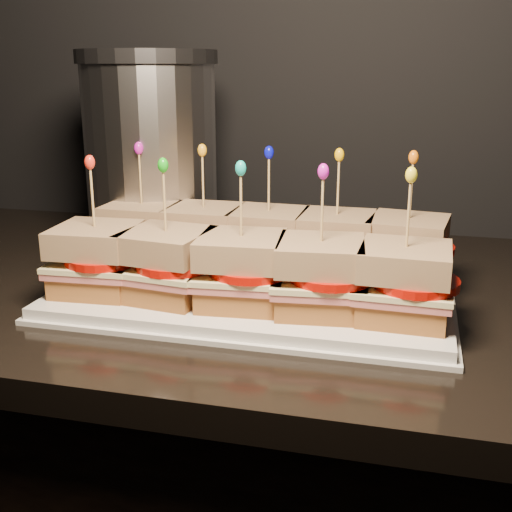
# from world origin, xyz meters

# --- Properties ---
(granite_slab) EXTENTS (2.51, 0.65, 0.03)m
(granite_slab) POSITION_xyz_m (-0.17, 1.68, 0.90)
(granite_slab) COLOR black
(granite_slab) RESTS_ON cabinet
(platter) EXTENTS (0.46, 0.29, 0.02)m
(platter) POSITION_xyz_m (-0.43, 1.62, 0.93)
(platter) COLOR white
(platter) RESTS_ON granite_slab
(platter_rim) EXTENTS (0.48, 0.30, 0.01)m
(platter_rim) POSITION_xyz_m (-0.43, 1.62, 0.92)
(platter_rim) COLOR white
(platter_rim) RESTS_ON granite_slab
(sandwich_0_bread_bot) EXTENTS (0.09, 0.09, 0.03)m
(sandwich_0_bread_bot) POSITION_xyz_m (-0.61, 1.69, 0.95)
(sandwich_0_bread_bot) COLOR brown
(sandwich_0_bread_bot) RESTS_ON platter
(sandwich_0_ham) EXTENTS (0.10, 0.10, 0.01)m
(sandwich_0_ham) POSITION_xyz_m (-0.61, 1.69, 0.96)
(sandwich_0_ham) COLOR #B54E4F
(sandwich_0_ham) RESTS_ON sandwich_0_bread_bot
(sandwich_0_cheese) EXTENTS (0.10, 0.10, 0.01)m
(sandwich_0_cheese) POSITION_xyz_m (-0.61, 1.69, 0.97)
(sandwich_0_cheese) COLOR beige
(sandwich_0_cheese) RESTS_ON sandwich_0_ham
(sandwich_0_tomato) EXTENTS (0.09, 0.09, 0.01)m
(sandwich_0_tomato) POSITION_xyz_m (-0.59, 1.68, 0.98)
(sandwich_0_tomato) COLOR red
(sandwich_0_tomato) RESTS_ON sandwich_0_cheese
(sandwich_0_bread_top) EXTENTS (0.09, 0.09, 0.03)m
(sandwich_0_bread_top) POSITION_xyz_m (-0.61, 1.69, 1.00)
(sandwich_0_bread_top) COLOR #502611
(sandwich_0_bread_top) RESTS_ON sandwich_0_tomato
(sandwich_0_pick) EXTENTS (0.00, 0.00, 0.09)m
(sandwich_0_pick) POSITION_xyz_m (-0.61, 1.69, 1.05)
(sandwich_0_pick) COLOR tan
(sandwich_0_pick) RESTS_ON sandwich_0_bread_top
(sandwich_0_frill) EXTENTS (0.01, 0.01, 0.02)m
(sandwich_0_frill) POSITION_xyz_m (-0.61, 1.69, 1.09)
(sandwich_0_frill) COLOR #CB18B3
(sandwich_0_frill) RESTS_ON sandwich_0_pick
(sandwich_1_bread_bot) EXTENTS (0.09, 0.09, 0.03)m
(sandwich_1_bread_bot) POSITION_xyz_m (-0.52, 1.69, 0.95)
(sandwich_1_bread_bot) COLOR brown
(sandwich_1_bread_bot) RESTS_ON platter
(sandwich_1_ham) EXTENTS (0.10, 0.10, 0.01)m
(sandwich_1_ham) POSITION_xyz_m (-0.52, 1.69, 0.96)
(sandwich_1_ham) COLOR #B54E4F
(sandwich_1_ham) RESTS_ON sandwich_1_bread_bot
(sandwich_1_cheese) EXTENTS (0.10, 0.10, 0.01)m
(sandwich_1_cheese) POSITION_xyz_m (-0.52, 1.69, 0.97)
(sandwich_1_cheese) COLOR beige
(sandwich_1_cheese) RESTS_ON sandwich_1_ham
(sandwich_1_tomato) EXTENTS (0.09, 0.09, 0.01)m
(sandwich_1_tomato) POSITION_xyz_m (-0.51, 1.68, 0.98)
(sandwich_1_tomato) COLOR red
(sandwich_1_tomato) RESTS_ON sandwich_1_cheese
(sandwich_1_bread_top) EXTENTS (0.09, 0.09, 0.03)m
(sandwich_1_bread_top) POSITION_xyz_m (-0.52, 1.69, 1.00)
(sandwich_1_bread_top) COLOR #502611
(sandwich_1_bread_top) RESTS_ON sandwich_1_tomato
(sandwich_1_pick) EXTENTS (0.00, 0.00, 0.09)m
(sandwich_1_pick) POSITION_xyz_m (-0.52, 1.69, 1.05)
(sandwich_1_pick) COLOR tan
(sandwich_1_pick) RESTS_ON sandwich_1_bread_top
(sandwich_1_frill) EXTENTS (0.01, 0.01, 0.02)m
(sandwich_1_frill) POSITION_xyz_m (-0.52, 1.69, 1.09)
(sandwich_1_frill) COLOR #F4A517
(sandwich_1_frill) RESTS_ON sandwich_1_pick
(sandwich_2_bread_bot) EXTENTS (0.09, 0.09, 0.03)m
(sandwich_2_bread_bot) POSITION_xyz_m (-0.43, 1.69, 0.95)
(sandwich_2_bread_bot) COLOR brown
(sandwich_2_bread_bot) RESTS_ON platter
(sandwich_2_ham) EXTENTS (0.10, 0.10, 0.01)m
(sandwich_2_ham) POSITION_xyz_m (-0.43, 1.69, 0.96)
(sandwich_2_ham) COLOR #B54E4F
(sandwich_2_ham) RESTS_ON sandwich_2_bread_bot
(sandwich_2_cheese) EXTENTS (0.10, 0.10, 0.01)m
(sandwich_2_cheese) POSITION_xyz_m (-0.43, 1.69, 0.97)
(sandwich_2_cheese) COLOR beige
(sandwich_2_cheese) RESTS_ON sandwich_2_ham
(sandwich_2_tomato) EXTENTS (0.09, 0.09, 0.01)m
(sandwich_2_tomato) POSITION_xyz_m (-0.42, 1.68, 0.98)
(sandwich_2_tomato) COLOR red
(sandwich_2_tomato) RESTS_ON sandwich_2_cheese
(sandwich_2_bread_top) EXTENTS (0.10, 0.10, 0.03)m
(sandwich_2_bread_top) POSITION_xyz_m (-0.43, 1.69, 1.00)
(sandwich_2_bread_top) COLOR #502611
(sandwich_2_bread_top) RESTS_ON sandwich_2_tomato
(sandwich_2_pick) EXTENTS (0.00, 0.00, 0.09)m
(sandwich_2_pick) POSITION_xyz_m (-0.43, 1.69, 1.05)
(sandwich_2_pick) COLOR tan
(sandwich_2_pick) RESTS_ON sandwich_2_bread_top
(sandwich_2_frill) EXTENTS (0.01, 0.01, 0.02)m
(sandwich_2_frill) POSITION_xyz_m (-0.43, 1.69, 1.09)
(sandwich_2_frill) COLOR #080BCE
(sandwich_2_frill) RESTS_ON sandwich_2_pick
(sandwich_3_bread_bot) EXTENTS (0.09, 0.09, 0.03)m
(sandwich_3_bread_bot) POSITION_xyz_m (-0.34, 1.69, 0.95)
(sandwich_3_bread_bot) COLOR brown
(sandwich_3_bread_bot) RESTS_ON platter
(sandwich_3_ham) EXTENTS (0.10, 0.10, 0.01)m
(sandwich_3_ham) POSITION_xyz_m (-0.34, 1.69, 0.96)
(sandwich_3_ham) COLOR #B54E4F
(sandwich_3_ham) RESTS_ON sandwich_3_bread_bot
(sandwich_3_cheese) EXTENTS (0.10, 0.10, 0.01)m
(sandwich_3_cheese) POSITION_xyz_m (-0.34, 1.69, 0.97)
(sandwich_3_cheese) COLOR beige
(sandwich_3_cheese) RESTS_ON sandwich_3_ham
(sandwich_3_tomato) EXTENTS (0.09, 0.09, 0.01)m
(sandwich_3_tomato) POSITION_xyz_m (-0.33, 1.68, 0.98)
(sandwich_3_tomato) COLOR red
(sandwich_3_tomato) RESTS_ON sandwich_3_cheese
(sandwich_3_bread_top) EXTENTS (0.09, 0.09, 0.03)m
(sandwich_3_bread_top) POSITION_xyz_m (-0.34, 1.69, 1.00)
(sandwich_3_bread_top) COLOR #502611
(sandwich_3_bread_top) RESTS_ON sandwich_3_tomato
(sandwich_3_pick) EXTENTS (0.00, 0.00, 0.09)m
(sandwich_3_pick) POSITION_xyz_m (-0.34, 1.69, 1.05)
(sandwich_3_pick) COLOR tan
(sandwich_3_pick) RESTS_ON sandwich_3_bread_top
(sandwich_3_frill) EXTENTS (0.01, 0.01, 0.02)m
(sandwich_3_frill) POSITION_xyz_m (-0.34, 1.69, 1.09)
(sandwich_3_frill) COLOR #F3B204
(sandwich_3_frill) RESTS_ON sandwich_3_pick
(sandwich_4_bread_bot) EXTENTS (0.10, 0.10, 0.03)m
(sandwich_4_bread_bot) POSITION_xyz_m (-0.25, 1.69, 0.95)
(sandwich_4_bread_bot) COLOR brown
(sandwich_4_bread_bot) RESTS_ON platter
(sandwich_4_ham) EXTENTS (0.11, 0.11, 0.01)m
(sandwich_4_ham) POSITION_xyz_m (-0.25, 1.69, 0.96)
(sandwich_4_ham) COLOR #B54E4F
(sandwich_4_ham) RESTS_ON sandwich_4_bread_bot
(sandwich_4_cheese) EXTENTS (0.11, 0.11, 0.01)m
(sandwich_4_cheese) POSITION_xyz_m (-0.25, 1.69, 0.97)
(sandwich_4_cheese) COLOR beige
(sandwich_4_cheese) RESTS_ON sandwich_4_ham
(sandwich_4_tomato) EXTENTS (0.09, 0.09, 0.01)m
(sandwich_4_tomato) POSITION_xyz_m (-0.24, 1.68, 0.98)
(sandwich_4_tomato) COLOR red
(sandwich_4_tomato) RESTS_ON sandwich_4_cheese
(sandwich_4_bread_top) EXTENTS (0.10, 0.10, 0.03)m
(sandwich_4_bread_top) POSITION_xyz_m (-0.25, 1.69, 1.00)
(sandwich_4_bread_top) COLOR #502611
(sandwich_4_bread_top) RESTS_ON sandwich_4_tomato
(sandwich_4_pick) EXTENTS (0.00, 0.00, 0.09)m
(sandwich_4_pick) POSITION_xyz_m (-0.25, 1.69, 1.05)
(sandwich_4_pick) COLOR tan
(sandwich_4_pick) RESTS_ON sandwich_4_bread_top
(sandwich_4_frill) EXTENTS (0.01, 0.01, 0.02)m
(sandwich_4_frill) POSITION_xyz_m (-0.25, 1.69, 1.09)
(sandwich_4_frill) COLOR orange
(sandwich_4_frill) RESTS_ON sandwich_4_pick
(sandwich_5_bread_bot) EXTENTS (0.10, 0.10, 0.03)m
(sandwich_5_bread_bot) POSITION_xyz_m (-0.61, 1.55, 0.95)
(sandwich_5_bread_bot) COLOR brown
(sandwich_5_bread_bot) RESTS_ON platter
(sandwich_5_ham) EXTENTS (0.11, 0.10, 0.01)m
(sandwich_5_ham) POSITION_xyz_m (-0.61, 1.55, 0.96)
(sandwich_5_ham) COLOR #B54E4F
(sandwich_5_ham) RESTS_ON sandwich_5_bread_bot
(sandwich_5_cheese) EXTENTS (0.11, 0.10, 0.01)m
(sandwich_5_cheese) POSITION_xyz_m (-0.61, 1.55, 0.97)
(sandwich_5_cheese) COLOR beige
(sandwich_5_cheese) RESTS_ON sandwich_5_ham
(sandwich_5_tomato) EXTENTS (0.09, 0.09, 0.01)m
(sandwich_5_tomato) POSITION_xyz_m (-0.59, 1.55, 0.98)
(sandwich_5_tomato) COLOR red
(sandwich_5_tomato) RESTS_ON sandwich_5_cheese
(sandwich_5_bread_top) EXTENTS (0.10, 0.10, 0.03)m
(sandwich_5_bread_top) POSITION_xyz_m (-0.61, 1.55, 1.00)
(sandwich_5_bread_top) COLOR #502611
(sandwich_5_bread_top) RESTS_ON sandwich_5_tomato
(sandwich_5_pick) EXTENTS (0.00, 0.00, 0.09)m
(sandwich_5_pick) POSITION_xyz_m (-0.61, 1.55, 1.05)
(sandwich_5_pick) COLOR tan
(sandwich_5_pick) RESTS_ON sandwich_5_bread_top
(sandwich_5_frill) EXTENTS (0.01, 0.01, 0.02)m
(sandwich_5_frill) POSITION_xyz_m (-0.61, 1.55, 1.09)
(sandwich_5_frill) COLOR red
(sandwich_5_frill) RESTS_ON sandwich_5_pick
(sandwich_6_bread_bot) EXTENTS (0.10, 0.10, 0.03)m
(sandwich_6_bread_bot) POSITION_xyz_m (-0.52, 1.55, 0.95)
(sandwich_6_bread_bot) COLOR brown
(sandwich_6_bread_bot) RESTS_ON platter
(sandwich_6_ham) EXTENTS (0.11, 0.11, 0.01)m
(sandwich_6_ham) POSITION_xyz_m (-0.52, 1.55, 0.96)
(sandwich_6_ham) COLOR #B54E4F
(sandwich_6_ham) RESTS_ON sandwich_6_bread_bot
(sandwich_6_cheese) EXTENTS (0.11, 0.11, 0.01)m
(sandwich_6_cheese) POSITION_xyz_m (-0.52, 1.55, 0.97)
(sandwich_6_cheese) COLOR beige
(sandwich_6_cheese) RESTS_ON sandwich_6_ham
(sandwich_6_tomato) EXTENTS (0.09, 0.09, 0.01)m
(sandwich_6_tomato) POSITION_xyz_m (-0.51, 1.55, 0.98)
(sandwich_6_tomato) COLOR red
(sandwich_6_tomato) RESTS_ON sandwich_6_cheese
(sandwich_6_bread_top) EXTENTS (0.10, 0.10, 0.03)m
(sandwich_6_bread_top) POSITION_xyz_m (-0.52, 1.55, 1.00)
(sandwich_6_bread_top) COLOR #502611
(sandwich_6_bread_top) RESTS_ON sandwich_6_tomato
(sandwich_6_pick) EXTENTS (0.00, 0.00, 0.09)m
(sandwich_6_pick) POSITION_xyz_m (-0.52, 1.55, 1.05)
(sandwich_6_pick) COLOR tan
(sandwich_6_pick) RESTS_ON sandwich_6_bread_top
(sandwich_6_frill) EXTENTS (0.01, 0.01, 0.02)m
(sandwich_6_frill) POSITION_xyz_m (-0.52, 1.55, 1.09)
(sandwich_6_frill) COLOR #19B416
(sandwich_6_frill) RESTS_ON sandwich_6_pick
(sandwich_7_bread_bot) EXTENTS (0.10, 0.10, 0.03)m
(sandwich_7_bread_bot) POSITION_xyz_m (-0.43, 1.55, 0.95)
(sandwich_7_bread_bot) COLOR brown
(sandwich_7_bread_bot) RESTS_ON platter
(sandwich_7_ham) EXTENTS (0.11, 0.10, 0.01)m
(sandwich_7_ham) POSITION_xyz_m (-0.43, 1.55, 0.96)
(sandwich_7_ham) COLOR #B54E4F
(sandwich_7_ham) RESTS_ON sandwich_7_bread_bot
(sandwich_7_cheese) EXTENTS (0.11, 0.11, 0.01)m
(sandwich_7_cheese) POSITION_xyz_m (-0.43, 1.55, 0.97)
(sandwich_7_cheese) COLOR beige
(sandwich_7_cheese) RESTS_ON sandwich_7_ham
(sandwich_7_tomato) EXTENTS (0.09, 0.09, 0.01)m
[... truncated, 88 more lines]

